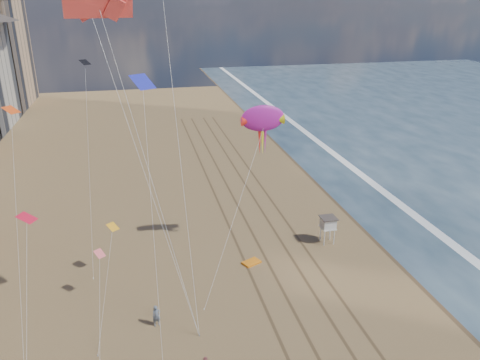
# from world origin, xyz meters

# --- Properties ---
(wet_sand) EXTENTS (260.00, 260.00, 0.00)m
(wet_sand) POSITION_xyz_m (19.00, 40.00, 0.00)
(wet_sand) COLOR #42301E
(wet_sand) RESTS_ON ground
(foam) EXTENTS (260.00, 260.00, 0.00)m
(foam) POSITION_xyz_m (23.20, 40.00, 0.00)
(foam) COLOR white
(foam) RESTS_ON ground
(tracks) EXTENTS (7.68, 120.00, 0.01)m
(tracks) POSITION_xyz_m (2.55, 30.00, 0.01)
(tracks) COLOR brown
(tracks) RESTS_ON ground
(lifeguard_stand) EXTENTS (1.79, 1.79, 3.24)m
(lifeguard_stand) POSITION_xyz_m (9.13, 27.84, 2.49)
(lifeguard_stand) COLOR silver
(lifeguard_stand) RESTS_ON ground
(grounded_kite) EXTENTS (2.21, 1.88, 0.21)m
(grounded_kite) POSITION_xyz_m (-0.56, 25.34, 0.11)
(grounded_kite) COLOR orange
(grounded_kite) RESTS_ON ground
(show_kite) EXTENTS (6.30, 5.47, 19.01)m
(show_kite) POSITION_xyz_m (1.26, 28.41, 15.08)
(show_kite) COLOR #B51B9A
(show_kite) RESTS_ON ground
(kite_flyer_a) EXTENTS (0.82, 0.65, 1.97)m
(kite_flyer_a) POSITION_xyz_m (-11.09, 17.33, 0.99)
(kite_flyer_a) COLOR slate
(kite_flyer_a) RESTS_ON ground
(small_kites) EXTENTS (12.53, 17.78, 17.04)m
(small_kites) POSITION_xyz_m (-15.67, 21.91, 15.20)
(small_kites) COLOR #232ABE
(small_kites) RESTS_ON ground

